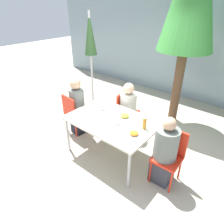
% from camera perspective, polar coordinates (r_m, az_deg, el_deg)
% --- Properties ---
extents(ground_plane, '(24.00, 24.00, 0.00)m').
position_cam_1_polar(ground_plane, '(3.89, 0.00, -11.60)').
color(ground_plane, '#B2A893').
extents(building_facade, '(10.00, 0.20, 3.00)m').
position_cam_1_polar(building_facade, '(6.07, 22.18, 17.28)').
color(building_facade, gray).
rests_on(building_facade, ground).
extents(dining_table, '(1.52, 1.02, 0.75)m').
position_cam_1_polar(dining_table, '(3.48, 0.00, -2.88)').
color(dining_table, silver).
rests_on(dining_table, ground).
extents(chair_left, '(0.44, 0.44, 0.88)m').
position_cam_1_polar(chair_left, '(4.24, -10.98, 0.18)').
color(chair_left, red).
rests_on(chair_left, ground).
extents(person_left, '(0.30, 0.30, 1.23)m').
position_cam_1_polar(person_left, '(4.21, -9.80, 1.22)').
color(person_left, black).
rests_on(person_left, ground).
extents(chair_right, '(0.41, 0.41, 0.88)m').
position_cam_1_polar(chair_right, '(3.22, 16.22, -11.03)').
color(chair_right, red).
rests_on(chair_right, ground).
extents(person_right, '(0.35, 0.35, 1.16)m').
position_cam_1_polar(person_right, '(3.16, 14.83, -11.22)').
color(person_right, '#383842').
rests_on(person_right, ground).
extents(chair_far, '(0.49, 0.49, 0.88)m').
position_cam_1_polar(chair_far, '(4.26, 3.75, 0.82)').
color(chair_far, red).
rests_on(chair_far, ground).
extents(person_far, '(0.38, 0.38, 1.14)m').
position_cam_1_polar(person_far, '(4.19, 4.53, 0.50)').
color(person_far, black).
rests_on(person_far, ground).
extents(closed_umbrella, '(0.36, 0.36, 2.38)m').
position_cam_1_polar(closed_umbrella, '(4.65, -6.21, 18.98)').
color(closed_umbrella, '#333333').
rests_on(closed_umbrella, ground).
extents(plate_0, '(0.25, 0.25, 0.07)m').
position_cam_1_polar(plate_0, '(3.07, 6.30, -6.26)').
color(plate_0, white).
rests_on(plate_0, dining_table).
extents(plate_1, '(0.28, 0.28, 0.08)m').
position_cam_1_polar(plate_1, '(3.50, 3.67, -1.20)').
color(plate_1, white).
rests_on(plate_1, dining_table).
extents(bottle, '(0.07, 0.07, 0.21)m').
position_cam_1_polar(bottle, '(3.21, 9.27, -3.19)').
color(bottle, '#B7751E').
rests_on(bottle, dining_table).
extents(drinking_cup, '(0.08, 0.08, 0.09)m').
position_cam_1_polar(drinking_cup, '(3.74, -2.79, 1.21)').
color(drinking_cup, silver).
rests_on(drinking_cup, dining_table).
extents(salad_bowl, '(0.15, 0.15, 0.06)m').
position_cam_1_polar(salad_bowl, '(3.32, 1.00, -2.88)').
color(salad_bowl, white).
rests_on(salad_bowl, dining_table).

